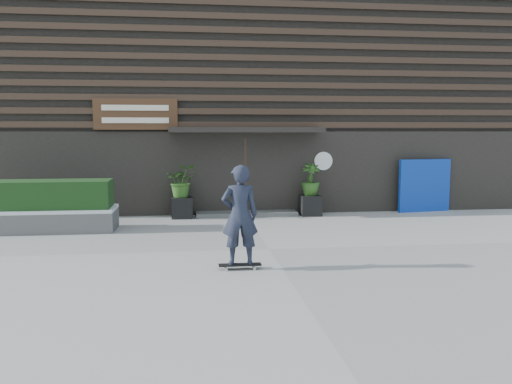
{
  "coord_description": "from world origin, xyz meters",
  "views": [
    {
      "loc": [
        -1.64,
        -11.03,
        2.51
      ],
      "look_at": [
        -0.14,
        1.18,
        1.1
      ],
      "focal_mm": 37.3,
      "sensor_mm": 36.0,
      "label": 1
    }
  ],
  "objects": [
    {
      "name": "ground",
      "position": [
        0.0,
        0.0,
        0.0
      ],
      "size": [
        80.0,
        80.0,
        0.0
      ],
      "primitive_type": "plane",
      "color": "#9F9D96",
      "rests_on": "ground"
    },
    {
      "name": "entrance_step",
      "position": [
        0.0,
        4.6,
        0.06
      ],
      "size": [
        3.0,
        0.8,
        0.12
      ],
      "primitive_type": "cube",
      "color": "#494946",
      "rests_on": "ground"
    },
    {
      "name": "planter_pot_left",
      "position": [
        -1.9,
        4.4,
        0.3
      ],
      "size": [
        0.6,
        0.6,
        0.6
      ],
      "primitive_type": "cube",
      "color": "black",
      "rests_on": "ground"
    },
    {
      "name": "bamboo_left",
      "position": [
        -1.9,
        4.4,
        1.08
      ],
      "size": [
        0.86,
        0.75,
        0.96
      ],
      "primitive_type": "imported",
      "color": "#2D591E",
      "rests_on": "planter_pot_left"
    },
    {
      "name": "planter_pot_right",
      "position": [
        1.9,
        4.4,
        0.3
      ],
      "size": [
        0.6,
        0.6,
        0.6
      ],
      "primitive_type": "cube",
      "color": "black",
      "rests_on": "ground"
    },
    {
      "name": "bamboo_right",
      "position": [
        1.9,
        4.4,
        1.08
      ],
      "size": [
        0.54,
        0.54,
        0.96
      ],
      "primitive_type": "imported",
      "color": "#2D591E",
      "rests_on": "planter_pot_right"
    },
    {
      "name": "raised_bed",
      "position": [
        -5.32,
        2.78,
        0.25
      ],
      "size": [
        3.5,
        1.2,
        0.5
      ],
      "primitive_type": "cube",
      "color": "#4A4A48",
      "rests_on": "ground"
    },
    {
      "name": "snow_layer",
      "position": [
        -5.32,
        2.78,
        0.54
      ],
      "size": [
        3.5,
        1.2,
        0.08
      ],
      "primitive_type": "cube",
      "color": "silver",
      "rests_on": "raised_bed"
    },
    {
      "name": "hedge",
      "position": [
        -5.32,
        2.78,
        0.93
      ],
      "size": [
        3.3,
        1.0,
        0.7
      ],
      "primitive_type": "cube",
      "color": "#143312",
      "rests_on": "snow_layer"
    },
    {
      "name": "blue_tarp",
      "position": [
        5.6,
        4.7,
        0.82
      ],
      "size": [
        1.75,
        0.38,
        1.64
      ],
      "primitive_type": "cube",
      "rotation": [
        0.0,
        0.0,
        0.15
      ],
      "color": "#0C30A1",
      "rests_on": "ground"
    },
    {
      "name": "building",
      "position": [
        -0.0,
        9.96,
        3.99
      ],
      "size": [
        18.0,
        11.0,
        8.0
      ],
      "color": "black",
      "rests_on": "ground"
    },
    {
      "name": "skateboarder",
      "position": [
        -0.77,
        -1.58,
        1.0
      ],
      "size": [
        0.78,
        0.46,
        1.92
      ],
      "color": "black",
      "rests_on": "ground"
    }
  ]
}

